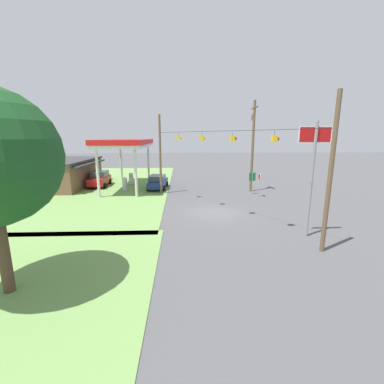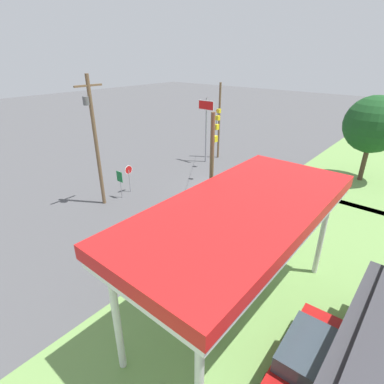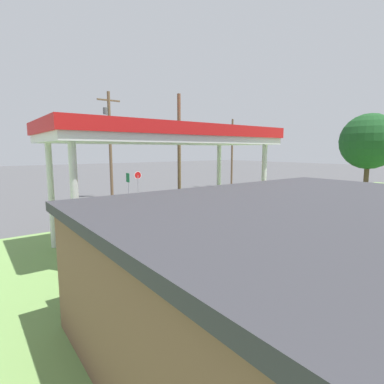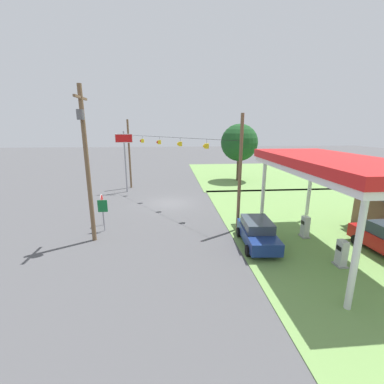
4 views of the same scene
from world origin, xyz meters
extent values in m
plane|color=#4C4C4F|center=(0.00, 0.00, 0.00)|extent=(160.00, 160.00, 0.00)
cube|color=#6B934C|center=(13.19, 18.31, 0.02)|extent=(36.00, 28.00, 0.04)
cube|color=silver|center=(11.19, 9.35, 5.15)|extent=(11.74, 5.05, 0.35)
cube|color=red|center=(11.19, 9.35, 5.60)|extent=(11.94, 5.25, 0.55)
cylinder|color=silver|center=(5.92, 7.42, 2.49)|extent=(0.28, 0.28, 4.98)
cylinder|color=silver|center=(16.46, 7.42, 2.49)|extent=(0.28, 0.28, 4.98)
cylinder|color=silver|center=(5.92, 11.28, 2.49)|extent=(0.28, 0.28, 4.98)
cylinder|color=silver|center=(16.46, 11.28, 2.49)|extent=(0.28, 0.28, 4.98)
cube|color=brown|center=(12.39, 18.31, 1.58)|extent=(10.96, 7.59, 3.15)
cube|color=#333338|center=(12.39, 18.31, 3.27)|extent=(11.26, 7.89, 0.24)
cube|color=#333338|center=(12.39, 14.16, 2.90)|extent=(9.86, 0.70, 0.20)
cube|color=gray|center=(9.23, 9.35, 0.06)|extent=(0.71, 0.56, 0.12)
cube|color=silver|center=(9.23, 9.35, 0.83)|extent=(0.55, 0.40, 1.41)
cube|color=black|center=(9.23, 9.13, 1.11)|extent=(0.39, 0.03, 0.24)
cube|color=gray|center=(13.15, 9.35, 0.06)|extent=(0.71, 0.56, 0.12)
cube|color=silver|center=(13.15, 9.35, 0.83)|extent=(0.55, 0.40, 1.41)
cube|color=black|center=(13.15, 9.13, 1.11)|extent=(0.39, 0.03, 0.24)
cube|color=navy|center=(10.22, 5.60, 0.72)|extent=(4.63, 2.16, 0.75)
cube|color=#333D47|center=(9.95, 5.62, 1.39)|extent=(2.59, 1.87, 0.60)
cylinder|color=black|center=(11.68, 6.44, 0.34)|extent=(0.69, 0.27, 0.68)
cylinder|color=black|center=(11.55, 4.56, 0.34)|extent=(0.69, 0.27, 0.68)
cylinder|color=black|center=(8.89, 6.64, 0.34)|extent=(0.69, 0.27, 0.68)
cylinder|color=black|center=(8.76, 4.75, 0.34)|extent=(0.69, 0.27, 0.68)
cube|color=#AD1414|center=(12.12, 13.10, 0.77)|extent=(4.82, 2.04, 0.86)
cube|color=#333D47|center=(12.41, 13.11, 1.56)|extent=(2.68, 1.81, 0.72)
cylinder|color=black|center=(10.69, 12.10, 0.34)|extent=(0.69, 0.25, 0.68)
cylinder|color=black|center=(10.61, 13.99, 0.34)|extent=(0.69, 0.25, 0.68)
cylinder|color=black|center=(13.63, 12.22, 0.34)|extent=(0.69, 0.25, 0.68)
cylinder|color=black|center=(13.55, 14.11, 0.34)|extent=(0.69, 0.25, 0.68)
cylinder|color=#99999E|center=(5.56, -5.34, 1.05)|extent=(0.08, 0.08, 2.10)
cylinder|color=white|center=(5.56, -5.34, 2.10)|extent=(0.80, 0.03, 0.80)
cylinder|color=red|center=(5.56, -5.34, 2.10)|extent=(0.70, 0.03, 0.70)
cylinder|color=gray|center=(-5.31, -5.18, 3.56)|extent=(0.18, 0.18, 7.12)
cube|color=white|center=(-5.21, -5.18, 6.32)|extent=(0.06, 2.00, 0.99)
cube|color=red|center=(-5.21, -5.18, 6.32)|extent=(0.07, 1.88, 0.87)
cylinder|color=gray|center=(6.80, -4.96, 1.20)|extent=(0.07, 0.07, 2.40)
cube|color=#146B33|center=(6.85, -4.96, 1.95)|extent=(0.04, 0.70, 0.90)
cylinder|color=brown|center=(8.41, -5.27, 5.04)|extent=(0.28, 0.28, 10.08)
cube|color=brown|center=(8.41, -5.27, 9.28)|extent=(2.20, 0.14, 0.14)
cylinder|color=#59595B|center=(8.76, -5.27, 8.28)|extent=(0.44, 0.44, 0.60)
cylinder|color=brown|center=(-7.50, -5.00, 4.24)|extent=(0.24, 0.24, 8.49)
cylinder|color=brown|center=(7.50, 5.00, 4.24)|extent=(0.24, 0.24, 8.49)
cylinder|color=black|center=(0.00, 0.00, 6.62)|extent=(15.02, 10.02, 0.02)
cylinder|color=black|center=(-4.50, -3.00, 6.45)|extent=(0.02, 0.02, 0.35)
cube|color=yellow|center=(-4.50, -3.00, 6.07)|extent=(0.32, 0.32, 0.40)
sphere|color=red|center=(-4.50, -3.17, 6.07)|extent=(0.28, 0.28, 0.28)
cylinder|color=black|center=(-1.50, -1.00, 6.45)|extent=(0.02, 0.02, 0.35)
cube|color=yellow|center=(-1.50, -1.00, 6.07)|extent=(0.32, 0.32, 0.40)
sphere|color=red|center=(-1.50, -1.17, 6.07)|extent=(0.28, 0.28, 0.28)
cylinder|color=black|center=(1.50, 1.00, 6.45)|extent=(0.02, 0.02, 0.35)
cube|color=yellow|center=(1.50, 1.00, 6.07)|extent=(0.32, 0.32, 0.40)
sphere|color=yellow|center=(1.50, 0.83, 6.07)|extent=(0.28, 0.28, 0.28)
cylinder|color=black|center=(4.50, 3.00, 6.45)|extent=(0.02, 0.02, 0.35)
cube|color=yellow|center=(4.50, 3.00, 6.07)|extent=(0.32, 0.32, 0.40)
sphere|color=yellow|center=(4.50, 2.83, 6.07)|extent=(0.28, 0.28, 0.28)
cylinder|color=#4C3828|center=(-10.69, 9.82, 1.70)|extent=(0.44, 0.44, 3.40)
sphere|color=#19471E|center=(-10.69, 9.82, 5.46)|extent=(5.17, 5.17, 5.17)
camera|label=1|loc=(-20.41, 2.76, 6.22)|focal=24.00mm
camera|label=2|loc=(20.78, 14.62, 11.36)|focal=28.00mm
camera|label=3|loc=(19.52, 22.48, 4.67)|focal=28.00mm
camera|label=4|loc=(25.26, 0.00, 7.52)|focal=24.00mm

